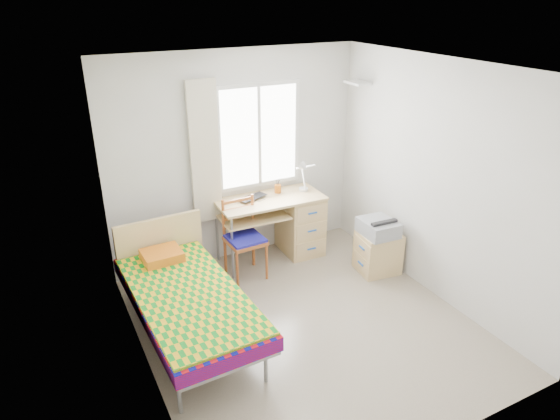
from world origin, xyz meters
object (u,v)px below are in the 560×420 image
object	(u,v)px
chair	(244,234)
cabinet	(378,252)
printer	(378,227)
desk	(295,221)
bed	(186,296)

from	to	relation	value
chair	cabinet	distance (m)	1.65
printer	desk	bearing A→B (deg)	127.34
bed	printer	world-z (taller)	bed
bed	desk	world-z (taller)	bed
chair	cabinet	xyz separation A→B (m)	(1.48, -0.68, -0.29)
bed	cabinet	world-z (taller)	bed
bed	cabinet	xyz separation A→B (m)	(2.44, 0.10, -0.18)
cabinet	printer	xyz separation A→B (m)	(-0.04, -0.01, 0.35)
cabinet	printer	size ratio (longest dim) A/B	1.16
bed	chair	world-z (taller)	chair
desk	chair	world-z (taller)	chair
bed	desk	bearing A→B (deg)	26.97
cabinet	printer	distance (m)	0.35
bed	printer	size ratio (longest dim) A/B	4.60
cabinet	desk	bearing A→B (deg)	133.75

